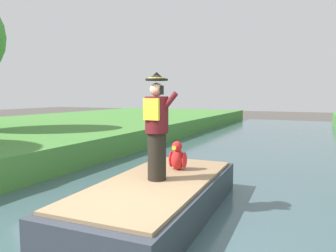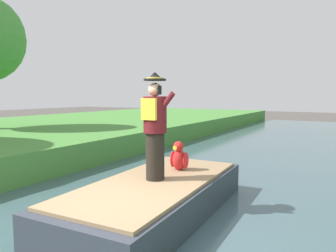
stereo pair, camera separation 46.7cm
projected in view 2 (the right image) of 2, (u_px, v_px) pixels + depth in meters
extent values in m
plane|color=#4C4742|center=(108.00, 250.00, 4.46)|extent=(80.00, 80.00, 0.00)
cube|color=#3D565B|center=(108.00, 246.00, 4.46)|extent=(6.89, 48.00, 0.10)
cube|color=#333842|center=(155.00, 199.00, 5.50)|extent=(2.00, 4.28, 0.56)
cube|color=#997A56|center=(155.00, 181.00, 5.47)|extent=(1.84, 3.94, 0.05)
cylinder|color=black|center=(155.00, 156.00, 5.47)|extent=(0.32, 0.32, 0.82)
cylinder|color=#561419|center=(155.00, 115.00, 5.40)|extent=(0.40, 0.40, 0.62)
cube|color=gold|center=(149.00, 109.00, 5.23)|extent=(0.28, 0.06, 0.36)
sphere|color=#DBA884|center=(155.00, 90.00, 5.36)|extent=(0.23, 0.23, 0.23)
cylinder|color=black|center=(155.00, 80.00, 5.34)|extent=(0.38, 0.38, 0.03)
cone|color=black|center=(155.00, 76.00, 5.33)|extent=(0.26, 0.26, 0.12)
cylinder|color=gold|center=(155.00, 78.00, 5.34)|extent=(0.29, 0.29, 0.02)
cylinder|color=#561419|center=(165.00, 104.00, 5.24)|extent=(0.38, 0.09, 0.43)
cube|color=black|center=(160.00, 90.00, 5.24)|extent=(0.03, 0.08, 0.15)
ellipsoid|color=red|center=(179.00, 160.00, 6.19)|extent=(0.26, 0.32, 0.40)
sphere|color=red|center=(178.00, 146.00, 6.13)|extent=(0.20, 0.20, 0.20)
cone|color=yellow|center=(176.00, 148.00, 6.05)|extent=(0.09, 0.09, 0.09)
ellipsoid|color=red|center=(173.00, 159.00, 6.26)|extent=(0.08, 0.20, 0.32)
ellipsoid|color=red|center=(186.00, 161.00, 6.12)|extent=(0.08, 0.20, 0.32)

